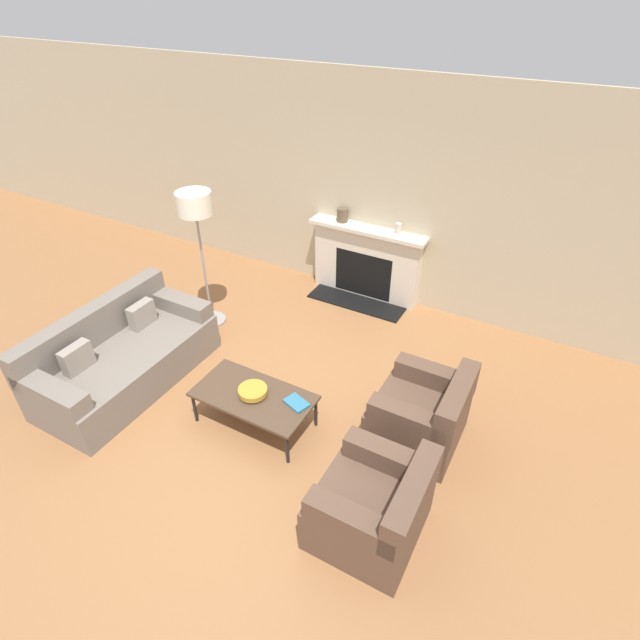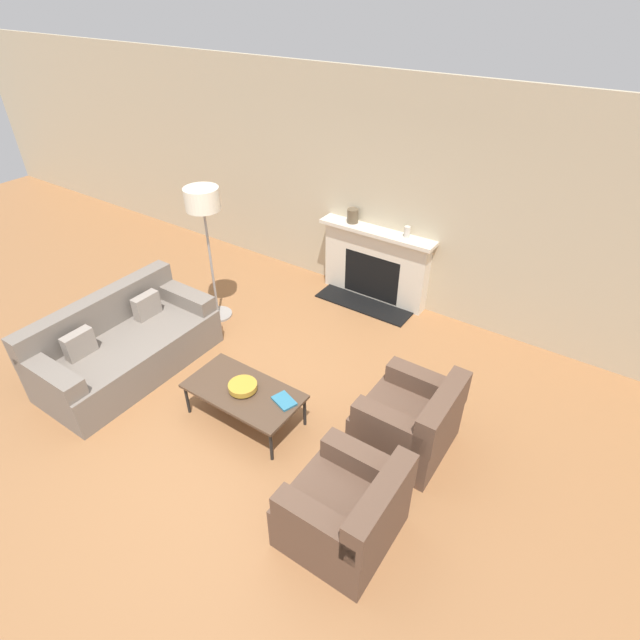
{
  "view_description": "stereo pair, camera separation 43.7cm",
  "coord_description": "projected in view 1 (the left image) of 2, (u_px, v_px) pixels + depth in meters",
  "views": [
    {
      "loc": [
        2.31,
        -2.64,
        3.77
      ],
      "look_at": [
        0.02,
        1.53,
        0.45
      ],
      "focal_mm": 28.0,
      "sensor_mm": 36.0,
      "label": 1
    },
    {
      "loc": [
        2.68,
        -2.41,
        3.77
      ],
      "look_at": [
        0.02,
        1.53,
        0.45
      ],
      "focal_mm": 28.0,
      "sensor_mm": 36.0,
      "label": 2
    }
  ],
  "objects": [
    {
      "name": "armchair_near",
      "position": [
        374.0,
        507.0,
        3.92
      ],
      "size": [
        0.82,
        0.84,
        0.8
      ],
      "rotation": [
        0.0,
        0.0,
        -1.57
      ],
      "color": "brown",
      "rests_on": "ground_plane"
    },
    {
      "name": "couch",
      "position": [
        123.0,
        357.0,
        5.46
      ],
      "size": [
        0.96,
        1.97,
        0.84
      ],
      "rotation": [
        0.0,
        0.0,
        1.57
      ],
      "color": "slate",
      "rests_on": "ground_plane"
    },
    {
      "name": "armchair_far",
      "position": [
        422.0,
        415.0,
        4.74
      ],
      "size": [
        0.82,
        0.84,
        0.8
      ],
      "rotation": [
        0.0,
        0.0,
        -1.57
      ],
      "color": "brown",
      "rests_on": "ground_plane"
    },
    {
      "name": "mantel_vase_left",
      "position": [
        342.0,
        215.0,
        6.64
      ],
      "size": [
        0.15,
        0.15,
        0.19
      ],
      "color": "brown",
      "rests_on": "fireplace"
    },
    {
      "name": "fireplace",
      "position": [
        366.0,
        263.0,
        6.83
      ],
      "size": [
        1.62,
        0.59,
        1.02
      ],
      "color": "beige",
      "rests_on": "ground_plane"
    },
    {
      "name": "book",
      "position": [
        296.0,
        403.0,
        4.75
      ],
      "size": [
        0.27,
        0.22,
        0.02
      ],
      "rotation": [
        0.0,
        0.0,
        -0.33
      ],
      "color": "teal",
      "rests_on": "coffee_table"
    },
    {
      "name": "ground_plane",
      "position": [
        244.0,
        433.0,
        4.97
      ],
      "size": [
        18.0,
        18.0,
        0.0
      ],
      "primitive_type": "plane",
      "color": "#99663D"
    },
    {
      "name": "coffee_table",
      "position": [
        254.0,
        397.0,
        4.88
      ],
      "size": [
        1.18,
        0.61,
        0.39
      ],
      "color": "#4C3828",
      "rests_on": "ground_plane"
    },
    {
      "name": "floor_lamp",
      "position": [
        196.0,
        216.0,
        5.73
      ],
      "size": [
        0.41,
        0.41,
        1.76
      ],
      "color": "gray",
      "rests_on": "ground_plane"
    },
    {
      "name": "mantel_vase_center_left",
      "position": [
        398.0,
        229.0,
        6.34
      ],
      "size": [
        0.08,
        0.08,
        0.14
      ],
      "color": "beige",
      "rests_on": "fireplace"
    },
    {
      "name": "wall_back",
      "position": [
        378.0,
        193.0,
        6.37
      ],
      "size": [
        18.0,
        0.06,
        2.9
      ],
      "color": "#BCAD8E",
      "rests_on": "ground_plane"
    },
    {
      "name": "bowl",
      "position": [
        253.0,
        391.0,
        4.84
      ],
      "size": [
        0.29,
        0.29,
        0.08
      ],
      "color": "#BC8E2D",
      "rests_on": "coffee_table"
    }
  ]
}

